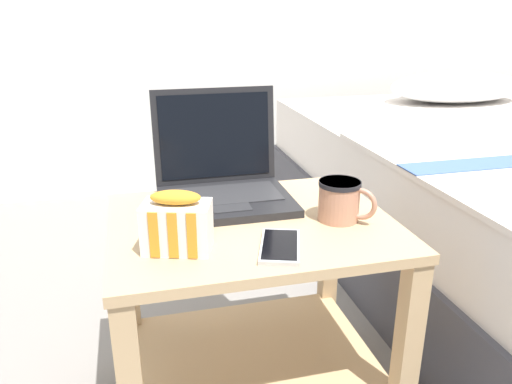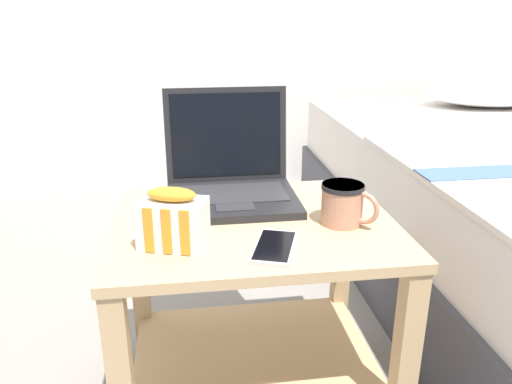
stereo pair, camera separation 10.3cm
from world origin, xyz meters
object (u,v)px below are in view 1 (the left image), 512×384
Objects in this scene: laptop at (222,179)px; snack_bag at (177,224)px; mug_front_left at (340,199)px; cell_phone at (280,246)px.

snack_bag is (-0.13, -0.25, 0.00)m from laptop.
snack_bag reaches higher than mug_front_left.
cell_phone is (0.19, -0.04, -0.05)m from snack_bag.
cell_phone is (0.06, -0.29, -0.05)m from laptop.
cell_phone is (-0.17, -0.10, -0.04)m from mug_front_left.
mug_front_left is (0.22, -0.19, -0.00)m from laptop.
snack_bag is at bearing -118.06° from laptop.
snack_bag reaches higher than cell_phone.
cell_phone is at bearing -148.44° from mug_front_left.
snack_bag is at bearing 166.92° from cell_phone.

